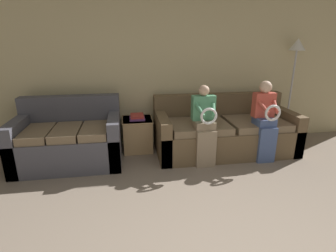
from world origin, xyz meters
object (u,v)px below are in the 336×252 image
Objects in this scene: child_right_seated at (265,118)px; child_left_seated at (205,123)px; side_shelf at (138,134)px; floor_lamp at (296,59)px; couch_main at (224,132)px; couch_side at (70,141)px; book_stack at (137,117)px.

child_left_seated is at bearing -179.66° from child_right_seated.
child_right_seated is 2.02m from side_shelf.
child_right_seated reaches higher than child_left_seated.
child_right_seated is 0.67× the size of floor_lamp.
child_right_seated is 2.23× the size of side_shelf.
couch_side is (-2.42, -0.06, 0.02)m from couch_main.
book_stack is 0.16× the size of floor_lamp.
couch_main is at bearing -166.33° from floor_lamp.
couch_side reaches higher than book_stack.
couch_side is at bearing 173.08° from child_right_seated.
side_shelf is at bearing 169.83° from couch_main.
side_shelf is (-1.87, 0.67, -0.39)m from child_right_seated.
child_right_seated reaches higher than side_shelf.
floor_lamp is (0.86, 0.74, 0.79)m from child_right_seated.
book_stack is at bearing 144.16° from child_left_seated.
floor_lamp is (2.73, 0.07, 0.89)m from book_stack.
book_stack is (0.00, 0.00, 0.29)m from side_shelf.
child_right_seated is (0.47, -0.41, 0.34)m from couch_main.
floor_lamp is at bearing 5.90° from couch_side.
floor_lamp is (1.79, 0.74, 0.83)m from child_left_seated.
book_stack reaches higher than side_shelf.
couch_main is 1.43m from side_shelf.
child_right_seated is at bearing -139.35° from floor_lamp.
child_left_seated is at bearing -35.84° from book_stack.
couch_side is 0.83× the size of floor_lamp.
child_left_seated reaches higher than side_shelf.
couch_side is 3.93m from floor_lamp.
floor_lamp is (2.73, 0.07, 1.18)m from side_shelf.
couch_side reaches higher than side_shelf.
side_shelf is at bearing -178.51° from floor_lamp.
child_right_seated is 1.99m from book_stack.
floor_lamp reaches higher than side_shelf.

